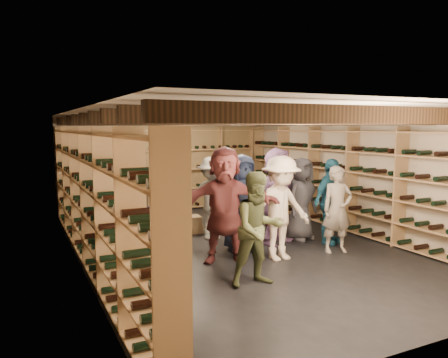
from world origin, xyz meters
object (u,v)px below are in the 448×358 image
person_7 (337,209)px  person_11 (278,196)px  crate_stack_left (222,213)px  crate_stack_right (189,225)px  person_4 (330,201)px  person_2 (258,229)px  person_5 (225,204)px  person_12 (301,199)px  person_6 (242,203)px  person_0 (134,231)px  person_3 (281,208)px  person_8 (282,190)px  person_9 (212,198)px  crate_loose (276,219)px

person_7 → person_11: (-0.61, 0.93, 0.14)m
crate_stack_left → person_7: size_ratio=0.46×
crate_stack_right → person_11: person_11 is taller
crate_stack_right → person_11: (1.19, -1.43, 0.72)m
person_4 → crate_stack_right: bearing=118.4°
person_2 → person_4: bearing=32.3°
person_4 → person_5: 2.21m
crate_stack_right → person_12: bearing=-39.0°
person_6 → person_2: bearing=-101.4°
person_0 → person_7: size_ratio=0.99×
crate_stack_right → person_4: 2.83m
person_3 → person_2: bearing=-141.3°
person_0 → person_5: 1.60m
person_8 → crate_stack_left: bearing=157.5°
person_8 → person_9: 1.80m
person_5 → crate_stack_left: bearing=87.6°
crate_stack_right → person_6: bearing=-77.3°
person_0 → person_12: person_12 is taller
person_5 → person_7: person_5 is taller
crate_stack_right → person_9: person_9 is taller
person_4 → person_6: size_ratio=0.94×
crate_stack_left → person_8: (1.28, -0.31, 0.45)m
person_3 → person_4: bearing=13.8°
person_6 → person_5: bearing=-134.0°
crate_stack_left → person_4: person_4 is taller
person_3 → person_4: size_ratio=1.07×
person_3 → person_9: person_3 is taller
crate_stack_left → person_2: size_ratio=0.44×
person_0 → person_2: bearing=-43.3°
crate_loose → person_11: size_ratio=0.28×
crate_stack_right → crate_loose: (2.13, 0.08, -0.08)m
person_9 → person_11: (0.95, -0.82, 0.10)m
person_0 → person_12: bearing=-0.2°
person_6 → person_9: size_ratio=1.06×
crate_stack_left → person_2: (-0.96, -3.14, 0.44)m
crate_loose → person_3: bearing=-121.2°
person_4 → person_12: bearing=104.8°
crate_stack_right → person_6: person_6 is taller
person_4 → person_5: (-2.21, -0.12, 0.14)m
person_3 → person_6: bearing=110.7°
crate_stack_right → person_4: (2.05, -1.86, 0.62)m
crate_stack_left → person_5: 2.26m
person_3 → person_12: bearing=36.3°
crate_stack_left → crate_stack_right: (-0.74, 0.00, -0.17)m
person_8 → person_11: person_11 is taller
person_5 → person_11: size_ratio=1.04×
person_2 → person_3: person_3 is taller
crate_stack_left → crate_loose: (1.39, 0.08, -0.25)m
crate_stack_left → person_2: 3.31m
person_2 → person_6: size_ratio=0.92×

